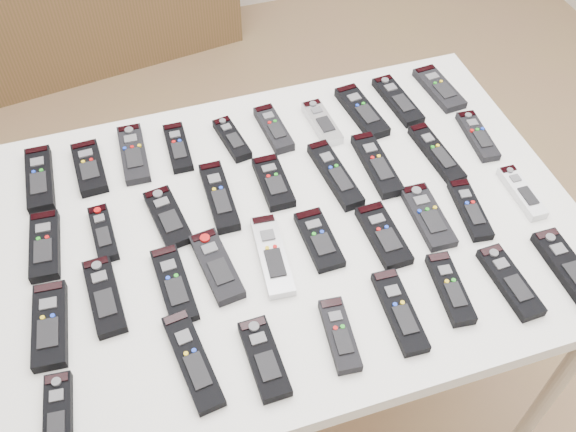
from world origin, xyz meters
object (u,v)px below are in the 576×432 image
object	(u,v)px
remote_10	(45,246)
remote_17	(436,153)
remote_2	(134,154)
remote_29	(58,418)
remote_7	(362,112)
remote_20	(104,296)
remote_12	(168,217)
remote_26	(428,216)
remote_13	(219,197)
remote_19	(50,325)
remote_11	(103,233)
remote_21	(174,284)
remote_14	(273,182)
remote_27	(470,210)
remote_33	(400,311)
table	(288,239)
remote_22	(217,266)
remote_32	(340,335)
remote_35	(510,282)
remote_1	(89,168)
remote_25	(383,235)
remote_34	(450,288)
remote_5	(274,129)
remote_18	(477,136)
remote_24	(319,240)
remote_15	(335,175)
remote_4	(232,139)
remote_6	(322,123)
remote_31	(264,358)
remote_23	(272,255)
remote_28	(522,192)
remote_16	(377,164)
remote_30	(193,360)
remote_3	(178,147)
remote_8	(398,100)
remote_36	(568,269)
remote_0	(40,179)

from	to	relation	value
remote_10	remote_17	bearing A→B (deg)	4.21
remote_2	remote_29	bearing A→B (deg)	-108.34
remote_7	remote_20	world-z (taller)	remote_7
remote_12	remote_26	distance (m)	0.56
remote_13	remote_19	world-z (taller)	same
remote_7	remote_11	world-z (taller)	remote_7
remote_21	remote_14	bearing A→B (deg)	34.32
remote_27	remote_33	xyz separation A→B (m)	(-0.25, -0.19, 0.00)
table	remote_22	bearing A→B (deg)	-156.48
remote_32	remote_35	size ratio (longest dim) A/B	0.88
remote_29	remote_33	world-z (taller)	same
remote_35	remote_2	bearing A→B (deg)	135.60
remote_11	remote_1	bearing A→B (deg)	89.14
remote_25	remote_34	size ratio (longest dim) A/B	1.01
remote_5	remote_13	size ratio (longest dim) A/B	0.80
table	remote_10	distance (m)	0.51
remote_13	remote_12	bearing A→B (deg)	-168.27
remote_1	remote_25	world-z (taller)	remote_1
remote_18	remote_32	size ratio (longest dim) A/B	1.09
remote_11	remote_10	bearing A→B (deg)	176.18
remote_14	remote_24	world-z (taller)	remote_14
remote_33	remote_34	xyz separation A→B (m)	(0.12, 0.02, 0.00)
remote_15	remote_19	bearing A→B (deg)	-167.42
remote_4	remote_6	xyz separation A→B (m)	(0.23, -0.01, 0.00)
remote_31	remote_23	bearing A→B (deg)	68.37
remote_10	remote_12	size ratio (longest dim) A/B	1.05
remote_23	remote_28	distance (m)	0.58
remote_23	remote_24	xyz separation A→B (m)	(0.11, 0.01, -0.00)
remote_21	remote_24	xyz separation A→B (m)	(0.31, 0.02, -0.00)
remote_16	remote_2	bearing A→B (deg)	158.81
remote_17	remote_30	xyz separation A→B (m)	(-0.66, -0.35, -0.00)
remote_19	remote_21	bearing A→B (deg)	9.74
remote_14	remote_18	xyz separation A→B (m)	(0.51, -0.00, -0.00)
remote_23	remote_3	bearing A→B (deg)	112.67
remote_21	remote_16	bearing A→B (deg)	16.79
remote_6	remote_34	size ratio (longest dim) A/B	0.94
remote_24	remote_19	bearing A→B (deg)	-177.03
remote_10	remote_8	bearing A→B (deg)	17.20
remote_16	remote_26	xyz separation A→B (m)	(0.05, -0.18, -0.00)
remote_16	remote_10	bearing A→B (deg)	-179.02
remote_8	remote_36	xyz separation A→B (m)	(0.11, -0.59, 0.00)
remote_2	remote_32	bearing A→B (deg)	-62.21
remote_26	remote_36	size ratio (longest dim) A/B	0.91
remote_24	remote_26	xyz separation A→B (m)	(0.24, -0.01, 0.00)
remote_27	remote_34	bearing A→B (deg)	-120.94
remote_13	remote_15	size ratio (longest dim) A/B	0.95
remote_15	remote_23	world-z (taller)	remote_15
remote_8	remote_23	size ratio (longest dim) A/B	0.92
remote_5	remote_6	size ratio (longest dim) A/B	1.04
remote_0	remote_20	xyz separation A→B (m)	(0.10, -0.36, -0.00)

